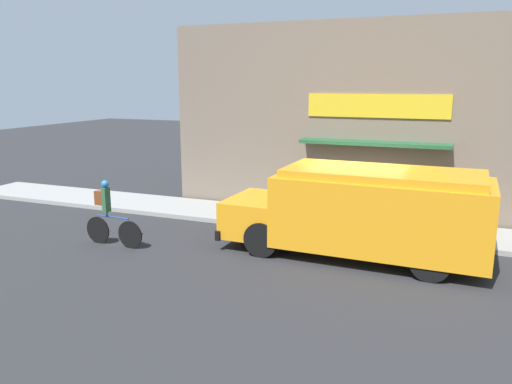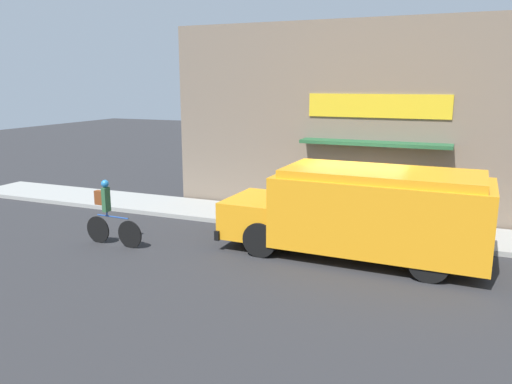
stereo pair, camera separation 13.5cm
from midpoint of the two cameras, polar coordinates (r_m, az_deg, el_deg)
name	(u,v)px [view 1 (the left image)]	position (r m, az deg, el deg)	size (l,w,h in m)	color
ground_plane	(352,239)	(13.52, 10.65, -5.29)	(70.00, 70.00, 0.00)	#2B2B2D
sidewalk	(359,226)	(14.49, 11.48, -3.86)	(28.00, 2.10, 0.13)	#999993
storefront	(372,122)	(15.17, 12.82, 7.81)	(12.83, 0.87, 5.86)	#756656
school_bus	(364,211)	(11.92, 11.93, -2.16)	(6.22, 2.74, 2.12)	orange
cyclist	(109,215)	(13.15, -16.73, -2.56)	(1.72, 0.20, 1.68)	black
trash_bin	(334,203)	(14.84, 8.61, -1.28)	(0.50, 0.50, 0.91)	slate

